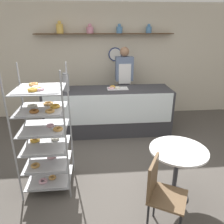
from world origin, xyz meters
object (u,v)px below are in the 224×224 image
object	(u,v)px
person_worker	(124,82)
cafe_chair	(160,190)
pastry_rack	(45,135)
donut_tray_counter	(115,88)
coffee_carafe	(66,82)
cafe_table	(177,161)

from	to	relation	value
person_worker	cafe_chair	distance (m)	3.13
pastry_rack	person_worker	distance (m)	2.62
cafe_chair	donut_tray_counter	xyz separation A→B (m)	(-0.22, 2.61, 0.41)
donut_tray_counter	cafe_chair	bearing A→B (deg)	-85.15
person_worker	donut_tray_counter	size ratio (longest dim) A/B	4.06
coffee_carafe	donut_tray_counter	world-z (taller)	coffee_carafe
coffee_carafe	donut_tray_counter	distance (m)	1.02
cafe_table	cafe_chair	xyz separation A→B (m)	(-0.37, -0.50, 0.01)
pastry_rack	donut_tray_counter	size ratio (longest dim) A/B	4.02
donut_tray_counter	cafe_table	bearing A→B (deg)	-74.29
pastry_rack	cafe_table	size ratio (longest dim) A/B	2.36
cafe_table	donut_tray_counter	xyz separation A→B (m)	(-0.59, 2.11, 0.42)
pastry_rack	coffee_carafe	bearing A→B (deg)	85.73
pastry_rack	cafe_table	distance (m)	1.78
pastry_rack	cafe_chair	distance (m)	1.63
cafe_table	cafe_chair	distance (m)	0.62
pastry_rack	cafe_chair	xyz separation A→B (m)	(1.35, -0.89, -0.26)
coffee_carafe	person_worker	bearing A→B (deg)	24.22
pastry_rack	coffee_carafe	world-z (taller)	pastry_rack
cafe_chair	coffee_carafe	world-z (taller)	coffee_carafe
cafe_table	donut_tray_counter	bearing A→B (deg)	105.71
cafe_table	coffee_carafe	bearing A→B (deg)	128.06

